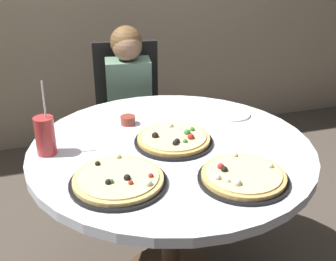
{
  "coord_description": "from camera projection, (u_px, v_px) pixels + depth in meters",
  "views": [
    {
      "loc": [
        -0.5,
        -1.57,
        1.61
      ],
      "look_at": [
        0.0,
        0.05,
        0.8
      ],
      "focal_mm": 46.89,
      "sensor_mm": 36.0,
      "label": 1
    }
  ],
  "objects": [
    {
      "name": "pizza_pepperoni",
      "position": [
        243.0,
        177.0,
        1.6
      ],
      "size": [
        0.34,
        0.34,
        0.05
      ],
      "color": "black",
      "rests_on": "dining_table"
    },
    {
      "name": "diner_child",
      "position": [
        131.0,
        129.0,
        2.63
      ],
      "size": [
        0.3,
        0.43,
        1.08
      ],
      "color": "#3F4766",
      "rests_on": "ground_plane"
    },
    {
      "name": "plate_small",
      "position": [
        232.0,
        114.0,
        2.15
      ],
      "size": [
        0.18,
        0.18,
        0.01
      ],
      "primitive_type": "cylinder",
      "color": "white",
      "rests_on": "dining_table"
    },
    {
      "name": "dining_table",
      "position": [
        171.0,
        166.0,
        1.9
      ],
      "size": [
        1.21,
        1.21,
        0.75
      ],
      "color": "silver",
      "rests_on": "ground_plane"
    },
    {
      "name": "chair_wooden",
      "position": [
        128.0,
        110.0,
        2.78
      ],
      "size": [
        0.45,
        0.45,
        0.95
      ],
      "color": "black",
      "rests_on": "ground_plane"
    },
    {
      "name": "sauce_bowl",
      "position": [
        128.0,
        120.0,
        2.05
      ],
      "size": [
        0.07,
        0.07,
        0.04
      ],
      "primitive_type": "cylinder",
      "color": "brown",
      "rests_on": "dining_table"
    },
    {
      "name": "pizza_cheese",
      "position": [
        118.0,
        180.0,
        1.58
      ],
      "size": [
        0.36,
        0.36,
        0.05
      ],
      "color": "black",
      "rests_on": "dining_table"
    },
    {
      "name": "soda_cup",
      "position": [
        45.0,
        136.0,
        1.76
      ],
      "size": [
        0.08,
        0.08,
        0.31
      ],
      "color": "#B73333",
      "rests_on": "dining_table"
    },
    {
      "name": "pizza_veggie",
      "position": [
        174.0,
        139.0,
        1.88
      ],
      "size": [
        0.34,
        0.34,
        0.05
      ],
      "color": "black",
      "rests_on": "dining_table"
    }
  ]
}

